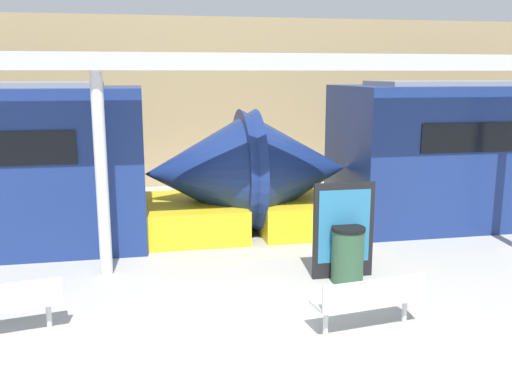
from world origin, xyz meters
name	(u,v)px	position (x,y,z in m)	size (l,w,h in m)	color
ground_plane	(290,362)	(0.00, 0.00, 0.00)	(60.00, 60.00, 0.00)	#B2AFA8
station_wall	(195,103)	(0.00, 11.28, 2.50)	(56.00, 0.20, 5.00)	tan
bench_near	(370,298)	(1.25, 0.60, 0.46)	(1.54, 0.64, 0.76)	silver
trash_bin	(348,254)	(1.61, 2.41, 0.47)	(0.55, 0.55, 0.93)	#2D5138
poster_board	(343,230)	(1.60, 2.62, 0.82)	(1.04, 0.07, 1.62)	black
support_column_near	(102,176)	(-2.29, 3.54, 1.70)	(0.21, 0.21, 3.41)	silver
canopy_beam	(95,61)	(-2.29, 3.54, 3.55)	(28.00, 0.60, 0.28)	#B7B7BC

